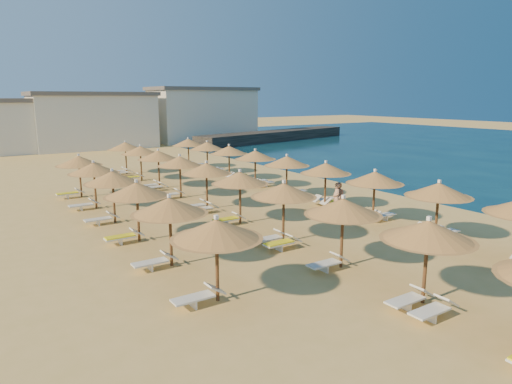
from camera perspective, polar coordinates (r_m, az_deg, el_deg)
ground at (r=23.95m, az=7.40°, el=-4.40°), size 220.00×220.00×0.00m
jetty at (r=71.40m, az=2.49°, el=7.04°), size 30.09×11.06×1.50m
hotel_blocks at (r=65.53m, az=-17.90°, el=8.66°), size 45.57×9.63×8.10m
parasol_row_east at (r=28.95m, az=6.17°, el=3.36°), size 3.04×37.62×2.94m
parasol_row_west at (r=25.60m, az=-4.25°, el=2.29°), size 3.04×37.62×2.94m
parasol_row_inland at (r=23.46m, az=-16.21°, el=0.98°), size 3.04×22.25×2.94m
loungers at (r=26.60m, az=-1.51°, el=-1.91°), size 14.74×35.13×0.66m
beachgoer_b at (r=27.55m, az=10.30°, el=-0.55°), size 0.66×0.83×1.68m
beachgoer_a at (r=27.12m, az=10.02°, el=-0.69°), size 0.62×0.74×1.73m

